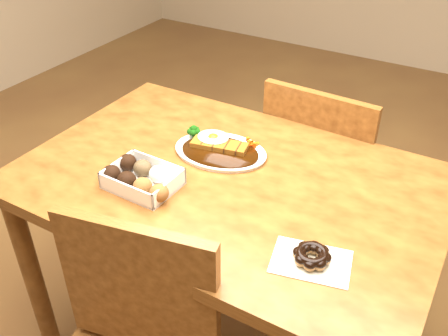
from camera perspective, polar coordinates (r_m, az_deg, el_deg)
The scene contains 5 objects.
table at distance 1.49m, azimuth 0.46°, elevation -4.13°, with size 1.20×0.80×0.75m.
chair_far at distance 1.95m, azimuth 11.26°, elevation -0.71°, with size 0.44×0.44×0.87m.
katsu_curry_plate at distance 1.53m, azimuth -0.54°, elevation 2.23°, with size 0.31×0.24×0.06m.
donut_box at distance 1.40m, azimuth -9.48°, elevation -1.09°, with size 0.22×0.15×0.05m.
pon_de_ring at distance 1.17m, azimuth 10.01°, elevation -9.90°, with size 0.20×0.16×0.03m.
Camera 1 is at (0.58, -1.01, 1.57)m, focal length 40.00 mm.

